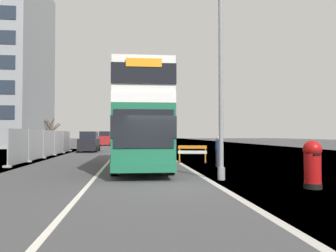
# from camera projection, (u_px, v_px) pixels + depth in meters

# --- Properties ---
(ground) EXTENTS (140.00, 280.00, 0.10)m
(ground) POSITION_uv_depth(u_px,v_px,m) (177.00, 186.00, 11.15)
(ground) COLOR #424244
(double_decker_bus) EXTENTS (2.87, 10.66, 4.81)m
(double_decker_bus) POSITION_uv_depth(u_px,v_px,m) (142.00, 120.00, 17.07)
(double_decker_bus) COLOR #196042
(double_decker_bus) RESTS_ON ground
(lamppost_foreground) EXTENTS (0.29, 0.70, 8.98)m
(lamppost_foreground) POSITION_uv_depth(u_px,v_px,m) (221.00, 72.00, 12.48)
(lamppost_foreground) COLOR gray
(lamppost_foreground) RESTS_ON ground
(red_pillar_postbox) EXTENTS (0.60, 0.60, 1.58)m
(red_pillar_postbox) POSITION_uv_depth(u_px,v_px,m) (312.00, 162.00, 10.40)
(red_pillar_postbox) COLOR black
(red_pillar_postbox) RESTS_ON ground
(roadworks_barrier) EXTENTS (1.82, 0.81, 1.09)m
(roadworks_barrier) POSITION_uv_depth(u_px,v_px,m) (192.00, 152.00, 19.93)
(roadworks_barrier) COLOR orange
(roadworks_barrier) RESTS_ON ground
(construction_site_fence) EXTENTS (0.44, 17.20, 2.17)m
(construction_site_fence) POSITION_uv_depth(u_px,v_px,m) (49.00, 144.00, 25.45)
(construction_site_fence) COLOR #A8AAAD
(construction_site_fence) RESTS_ON ground
(car_oncoming_near) EXTENTS (1.95, 4.39, 2.10)m
(car_oncoming_near) POSITION_uv_depth(u_px,v_px,m) (89.00, 142.00, 32.75)
(car_oncoming_near) COLOR black
(car_oncoming_near) RESTS_ON ground
(car_receding_mid) EXTENTS (2.09, 3.90, 2.30)m
(car_receding_mid) POSITION_uv_depth(u_px,v_px,m) (133.00, 140.00, 42.76)
(car_receding_mid) COLOR black
(car_receding_mid) RESTS_ON ground
(car_receding_far) EXTENTS (2.06, 3.95, 2.31)m
(car_receding_far) POSITION_uv_depth(u_px,v_px,m) (105.00, 139.00, 51.84)
(car_receding_far) COLOR maroon
(car_receding_far) RESTS_ON ground
(car_far_side) EXTENTS (2.02, 4.02, 2.28)m
(car_far_side) POSITION_uv_depth(u_px,v_px,m) (134.00, 138.00, 61.98)
(car_far_side) COLOR gray
(car_far_side) RESTS_ON ground
(bare_tree_far_verge_near) EXTENTS (2.81, 3.31, 4.62)m
(bare_tree_far_verge_near) POSITION_uv_depth(u_px,v_px,m) (51.00, 131.00, 50.94)
(bare_tree_far_verge_near) COLOR #4C3D2D
(bare_tree_far_verge_near) RESTS_ON ground
(pedestrian_at_kerb) EXTENTS (0.34, 0.34, 1.68)m
(pedestrian_at_kerb) POSITION_uv_depth(u_px,v_px,m) (218.00, 152.00, 17.34)
(pedestrian_at_kerb) COLOR #2D3342
(pedestrian_at_kerb) RESTS_ON ground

